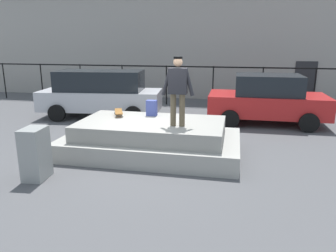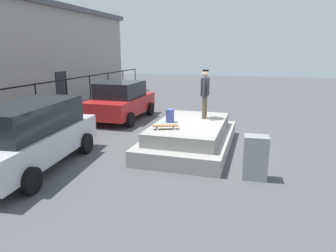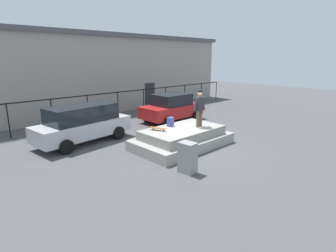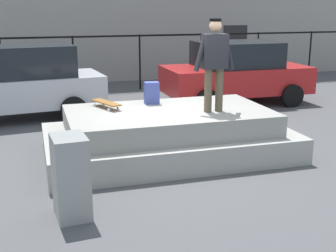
{
  "view_description": "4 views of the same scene",
  "coord_description": "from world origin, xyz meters",
  "px_view_note": "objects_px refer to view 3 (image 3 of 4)",
  "views": [
    {
      "loc": [
        2.12,
        -7.73,
        2.87
      ],
      "look_at": [
        0.19,
        1.46,
        0.44
      ],
      "focal_mm": 34.55,
      "sensor_mm": 36.0,
      "label": 1
    },
    {
      "loc": [
        -9.53,
        -1.86,
        3.2
      ],
      "look_at": [
        -0.07,
        0.96,
        0.71
      ],
      "focal_mm": 32.3,
      "sensor_mm": 36.0,
      "label": 2
    },
    {
      "loc": [
        -8.72,
        -7.93,
        4.05
      ],
      "look_at": [
        0.05,
        1.25,
        0.78
      ],
      "focal_mm": 28.65,
      "sensor_mm": 36.0,
      "label": 3
    },
    {
      "loc": [
        -2.4,
        -7.73,
        2.79
      ],
      "look_at": [
        0.17,
        0.84,
        0.39
      ],
      "focal_mm": 48.67,
      "sensor_mm": 36.0,
      "label": 4
    }
  ],
  "objects_px": {
    "skateboarder": "(200,106)",
    "skateboard": "(157,128)",
    "car_silver_hatchback_near": "(83,123)",
    "utility_box": "(188,158)",
    "backpack": "(170,122)",
    "car_red_sedan_mid": "(172,107)"
  },
  "relations": [
    {
      "from": "skateboarder",
      "to": "skateboard",
      "type": "height_order",
      "value": "skateboarder"
    },
    {
      "from": "skateboard",
      "to": "car_silver_hatchback_near",
      "type": "xyz_separation_m",
      "value": [
        -1.93,
        3.23,
        -0.02
      ]
    },
    {
      "from": "utility_box",
      "to": "backpack",
      "type": "bearing_deg",
      "value": 51.78
    },
    {
      "from": "backpack",
      "to": "car_red_sedan_mid",
      "type": "height_order",
      "value": "car_red_sedan_mid"
    },
    {
      "from": "skateboarder",
      "to": "backpack",
      "type": "xyz_separation_m",
      "value": [
        -0.92,
        0.99,
        -0.75
      ]
    },
    {
      "from": "skateboarder",
      "to": "skateboard",
      "type": "bearing_deg",
      "value": 155.12
    },
    {
      "from": "car_silver_hatchback_near",
      "to": "car_red_sedan_mid",
      "type": "xyz_separation_m",
      "value": [
        6.27,
        0.29,
        -0.07
      ]
    },
    {
      "from": "skateboarder",
      "to": "car_silver_hatchback_near",
      "type": "xyz_separation_m",
      "value": [
        -3.78,
        4.09,
        -0.88
      ]
    },
    {
      "from": "skateboard",
      "to": "utility_box",
      "type": "height_order",
      "value": "utility_box"
    },
    {
      "from": "skateboarder",
      "to": "skateboard",
      "type": "distance_m",
      "value": 2.22
    },
    {
      "from": "car_silver_hatchback_near",
      "to": "utility_box",
      "type": "xyz_separation_m",
      "value": [
        1.01,
        -5.89,
        -0.4
      ]
    },
    {
      "from": "backpack",
      "to": "utility_box",
      "type": "bearing_deg",
      "value": 58.73
    },
    {
      "from": "car_silver_hatchback_near",
      "to": "car_red_sedan_mid",
      "type": "bearing_deg",
      "value": 2.65
    },
    {
      "from": "skateboarder",
      "to": "backpack",
      "type": "distance_m",
      "value": 1.54
    },
    {
      "from": "backpack",
      "to": "car_silver_hatchback_near",
      "type": "height_order",
      "value": "car_silver_hatchback_near"
    },
    {
      "from": "skateboarder",
      "to": "car_red_sedan_mid",
      "type": "distance_m",
      "value": 5.13
    },
    {
      "from": "car_red_sedan_mid",
      "to": "utility_box",
      "type": "relative_size",
      "value": 3.66
    },
    {
      "from": "backpack",
      "to": "car_red_sedan_mid",
      "type": "distance_m",
      "value": 4.81
    },
    {
      "from": "skateboarder",
      "to": "utility_box",
      "type": "bearing_deg",
      "value": -146.99
    },
    {
      "from": "skateboard",
      "to": "car_silver_hatchback_near",
      "type": "bearing_deg",
      "value": 120.85
    },
    {
      "from": "skateboard",
      "to": "backpack",
      "type": "distance_m",
      "value": 0.95
    },
    {
      "from": "car_red_sedan_mid",
      "to": "utility_box",
      "type": "bearing_deg",
      "value": -130.39
    }
  ]
}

